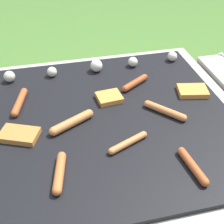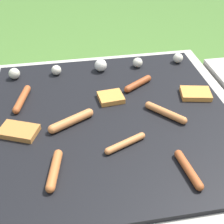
% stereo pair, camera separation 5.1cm
% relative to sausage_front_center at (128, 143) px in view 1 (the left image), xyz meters
% --- Properties ---
extents(ground_plane, '(14.00, 14.00, 0.00)m').
position_rel_sausage_front_center_xyz_m(ground_plane, '(-0.02, 0.16, -0.44)').
color(ground_plane, '#47702D').
extents(grill, '(0.98, 0.98, 0.43)m').
position_rel_sausage_front_center_xyz_m(grill, '(-0.02, 0.16, -0.23)').
color(grill, '#B2AA9E').
rests_on(grill, ground_plane).
extents(sausage_mid_left, '(0.13, 0.09, 0.03)m').
position_rel_sausage_front_center_xyz_m(sausage_mid_left, '(0.12, 0.33, 0.00)').
color(sausage_mid_left, '#93421E').
rests_on(sausage_mid_left, grill).
extents(sausage_back_left, '(0.04, 0.15, 0.03)m').
position_rel_sausage_front_center_xyz_m(sausage_back_left, '(0.16, -0.14, 0.00)').
color(sausage_back_left, '#A34C23').
rests_on(sausage_back_left, grill).
extents(sausage_front_right, '(0.12, 0.14, 0.03)m').
position_rel_sausage_front_center_xyz_m(sausage_front_right, '(0.17, 0.13, 0.00)').
color(sausage_front_right, '#C6753D').
rests_on(sausage_front_right, grill).
extents(sausage_mid_right, '(0.16, 0.10, 0.03)m').
position_rel_sausage_front_center_xyz_m(sausage_mid_right, '(-0.16, 0.14, 0.00)').
color(sausage_mid_right, '#C6753D').
rests_on(sausage_mid_right, grill).
extents(sausage_back_center, '(0.06, 0.17, 0.03)m').
position_rel_sausage_front_center_xyz_m(sausage_back_center, '(-0.34, 0.30, 0.00)').
color(sausage_back_center, '#A34C23').
rests_on(sausage_back_center, grill).
extents(sausage_front_center, '(0.14, 0.07, 0.02)m').
position_rel_sausage_front_center_xyz_m(sausage_front_center, '(0.00, 0.00, 0.00)').
color(sausage_front_center, '#C6753D').
rests_on(sausage_front_center, grill).
extents(sausage_back_right, '(0.05, 0.15, 0.03)m').
position_rel_sausage_front_center_xyz_m(sausage_back_right, '(-0.23, -0.08, 0.00)').
color(sausage_back_right, '#B7602D').
rests_on(sausage_back_right, grill).
extents(bread_slice_left, '(0.10, 0.09, 0.02)m').
position_rel_sausage_front_center_xyz_m(bread_slice_left, '(-0.00, 0.26, -0.00)').
color(bread_slice_left, '#D18438').
rests_on(bread_slice_left, grill).
extents(bread_slice_right, '(0.15, 0.12, 0.02)m').
position_rel_sausage_front_center_xyz_m(bread_slice_right, '(-0.34, 0.12, -0.00)').
color(bread_slice_right, '#B27033').
rests_on(bread_slice_right, grill).
extents(bread_slice_center, '(0.13, 0.11, 0.02)m').
position_rel_sausage_front_center_xyz_m(bread_slice_center, '(0.33, 0.23, -0.00)').
color(bread_slice_center, '#D18438').
rests_on(bread_slice_center, grill).
extents(mushroom_row, '(0.77, 0.06, 0.05)m').
position_rel_sausage_front_center_xyz_m(mushroom_row, '(-0.02, 0.49, 0.01)').
color(mushroom_row, beige).
rests_on(mushroom_row, grill).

